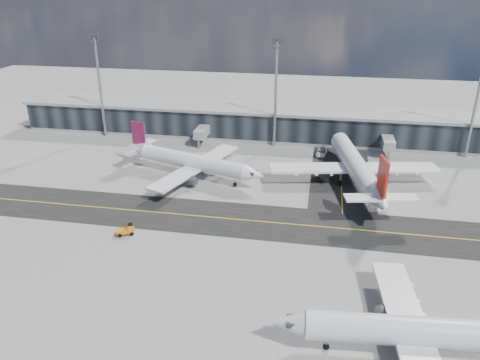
{
  "coord_description": "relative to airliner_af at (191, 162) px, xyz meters",
  "views": [
    {
      "loc": [
        12.72,
        -74.6,
        43.42
      ],
      "look_at": [
        -3.0,
        11.61,
        5.0
      ],
      "focal_mm": 35.0,
      "sensor_mm": 36.0,
      "label": 1
    }
  ],
  "objects": [
    {
      "name": "airliner_near",
      "position": [
        43.7,
        -49.95,
        0.03
      ],
      "size": [
        37.63,
        32.11,
        11.14
      ],
      "rotation": [
        0.0,
        0.0,
        1.66
      ],
      "color": "silver",
      "rests_on": "ground"
    },
    {
      "name": "ground",
      "position": [
        16.7,
        -23.15,
        -3.65
      ],
      "size": [
        300.0,
        300.0,
        0.0
      ],
      "primitive_type": "plane",
      "color": "gray",
      "rests_on": "ground"
    },
    {
      "name": "airliner_af",
      "position": [
        0.0,
        0.0,
        0.0
      ],
      "size": [
        36.45,
        31.45,
        11.06
      ],
      "rotation": [
        0.0,
        0.0,
        -1.89
      ],
      "color": "white",
      "rests_on": "ground"
    },
    {
      "name": "baggage_tug",
      "position": [
        -4.17,
        -28.38,
        -2.66
      ],
      "size": [
        3.5,
        2.71,
        1.98
      ],
      "rotation": [
        0.0,
        0.0,
        -1.12
      ],
      "color": "orange",
      "rests_on": "ground"
    },
    {
      "name": "terminal_concourse",
      "position": [
        16.74,
        31.78,
        0.44
      ],
      "size": [
        152.0,
        19.8,
        8.8
      ],
      "color": "black",
      "rests_on": "ground"
    },
    {
      "name": "airliner_redtail",
      "position": [
        37.52,
        1.81,
        0.73
      ],
      "size": [
        38.27,
        44.63,
        13.27
      ],
      "rotation": [
        0.0,
        0.0,
        0.19
      ],
      "color": "white",
      "rests_on": "ground"
    },
    {
      "name": "service_van",
      "position": [
        29.77,
        19.36,
        -2.89
      ],
      "size": [
        3.11,
        5.75,
        1.53
      ],
      "primitive_type": "imported",
      "rotation": [
        0.0,
        0.0,
        -0.11
      ],
      "color": "white",
      "rests_on": "ground"
    },
    {
      "name": "taxiway_lanes",
      "position": [
        20.61,
        -12.41,
        -3.64
      ],
      "size": [
        180.0,
        63.0,
        0.03
      ],
      "color": "black",
      "rests_on": "ground"
    },
    {
      "name": "floodlight_masts",
      "position": [
        16.7,
        24.85,
        11.95
      ],
      "size": [
        102.5,
        0.7,
        28.9
      ],
      "color": "gray",
      "rests_on": "ground"
    }
  ]
}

